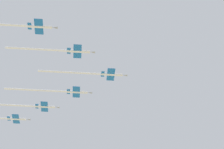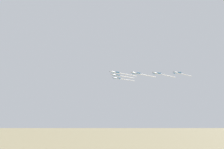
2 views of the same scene
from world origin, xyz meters
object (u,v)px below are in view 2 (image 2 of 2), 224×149
object	(u,v)px
jet_port_inner	(141,74)
jet_starboard_inner	(121,76)
jet_port_outer	(162,74)
jet_lead	(121,73)
jet_center_rear	(181,74)
jet_starboard_outer	(122,79)

from	to	relation	value
jet_port_inner	jet_starboard_inner	distance (m)	25.39
jet_port_inner	jet_port_outer	bearing A→B (deg)	-129.35
jet_lead	jet_starboard_inner	size ratio (longest dim) A/B	1.06
jet_port_outer	jet_center_rear	world-z (taller)	jet_center_rear
jet_center_rear	jet_port_outer	bearing A→B (deg)	43.40
jet_port_outer	jet_lead	bearing A→B (deg)	49.85
jet_center_rear	jet_port_inner	bearing A→B (deg)	47.27
jet_center_rear	jet_starboard_inner	bearing A→B (deg)	29.49
jet_starboard_inner	jet_port_inner	bearing A→B (deg)	-177.23
jet_starboard_inner	jet_center_rear	world-z (taller)	jet_starboard_inner
jet_lead	jet_port_outer	bearing A→B (deg)	-130.15
jet_port_inner	jet_starboard_outer	bearing A→B (deg)	-20.23
jet_port_inner	jet_starboard_inner	bearing A→B (deg)	2.77
jet_port_outer	jet_center_rear	size ratio (longest dim) A/B	1.16
jet_lead	jet_starboard_inner	world-z (taller)	jet_starboard_inner
jet_starboard_outer	jet_starboard_inner	bearing A→B (deg)	129.76
jet_starboard_inner	jet_port_outer	distance (m)	41.50
jet_port_outer	jet_center_rear	distance (m)	17.45
jet_port_inner	jet_lead	bearing A→B (deg)	49.03
jet_port_inner	jet_port_outer	distance (m)	19.97
jet_port_outer	jet_center_rear	bearing A→B (deg)	-136.60
jet_starboard_outer	jet_port_outer	bearing A→B (deg)	-178.37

